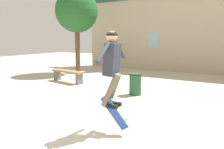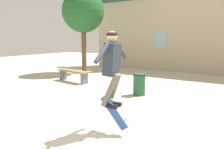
{
  "view_description": "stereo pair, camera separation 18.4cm",
  "coord_description": "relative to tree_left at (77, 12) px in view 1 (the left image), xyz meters",
  "views": [
    {
      "loc": [
        2.0,
        -2.99,
        1.89
      ],
      "look_at": [
        -0.15,
        0.68,
        1.19
      ],
      "focal_mm": 35.0,
      "sensor_mm": 36.0,
      "label": 1
    },
    {
      "loc": [
        2.16,
        -2.89,
        1.89
      ],
      "look_at": [
        -0.15,
        0.68,
        1.19
      ],
      "focal_mm": 35.0,
      "sensor_mm": 36.0,
      "label": 2
    }
  ],
  "objects": [
    {
      "name": "park_bench",
      "position": [
        1.25,
        -2.25,
        -2.94
      ],
      "size": [
        1.75,
        0.62,
        0.52
      ],
      "rotation": [
        0.0,
        0.0,
        -0.15
      ],
      "color": "#99754C",
      "rests_on": "ground_plane"
    },
    {
      "name": "skateboard_flipping",
      "position": [
        5.65,
        -5.81,
        -2.88
      ],
      "size": [
        0.63,
        0.18,
        0.73
      ],
      "rotation": [
        0.0,
        0.0,
        0.15
      ],
      "color": "#2D519E"
    },
    {
      "name": "ground_plane",
      "position": [
        5.71,
        -6.42,
        -3.32
      ],
      "size": [
        40.0,
        40.0,
        0.0
      ],
      "primitive_type": "plane",
      "color": "beige"
    },
    {
      "name": "building_backdrop",
      "position": [
        5.68,
        3.4,
        -0.92
      ],
      "size": [
        14.78,
        0.52,
        5.78
      ],
      "color": "#B7A88E",
      "rests_on": "ground_plane"
    },
    {
      "name": "trash_bin",
      "position": [
        4.73,
        -2.76,
        -2.93
      ],
      "size": [
        0.45,
        0.45,
        0.73
      ],
      "color": "#235633",
      "rests_on": "ground_plane"
    },
    {
      "name": "skater",
      "position": [
        5.56,
        -5.74,
        -1.89
      ],
      "size": [
        0.38,
        1.25,
        1.5
      ],
      "rotation": [
        0.0,
        0.0,
        0.09
      ],
      "color": "#282D38"
    },
    {
      "name": "tree_left",
      "position": [
        0.0,
        0.0,
        0.0
      ],
      "size": [
        2.27,
        2.27,
        4.48
      ],
      "color": "brown",
      "rests_on": "ground_plane"
    }
  ]
}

